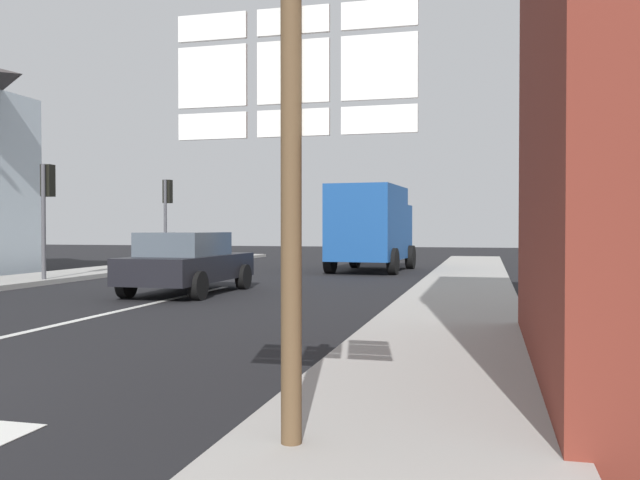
% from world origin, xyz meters
% --- Properties ---
extents(ground_plane, '(80.00, 80.00, 0.00)m').
position_xyz_m(ground_plane, '(0.00, 10.00, 0.00)').
color(ground_plane, black).
extents(sidewalk_right, '(2.39, 44.00, 0.14)m').
position_xyz_m(sidewalk_right, '(6.18, 8.00, 0.07)').
color(sidewalk_right, '#9E9B96').
rests_on(sidewalk_right, ground).
extents(lane_centre_stripe, '(0.16, 12.00, 0.01)m').
position_xyz_m(lane_centre_stripe, '(0.00, 6.00, 0.01)').
color(lane_centre_stripe, silver).
rests_on(lane_centre_stripe, ground).
extents(sedan_far, '(2.00, 4.22, 1.47)m').
position_xyz_m(sedan_far, '(-0.21, 10.14, 0.76)').
color(sedan_far, black).
rests_on(sedan_far, ground).
extents(delivery_truck, '(2.74, 5.12, 3.05)m').
position_xyz_m(delivery_truck, '(2.68, 19.21, 1.65)').
color(delivery_truck, '#19478C').
rests_on(delivery_truck, ground).
extents(route_sign_post, '(1.66, 0.14, 3.20)m').
position_xyz_m(route_sign_post, '(5.47, -0.23, 2.00)').
color(route_sign_post, brown).
rests_on(route_sign_post, ground).
extents(traffic_light_near_left, '(0.30, 0.49, 3.36)m').
position_xyz_m(traffic_light_near_left, '(-5.28, 11.77, 2.49)').
color(traffic_light_near_left, '#47474C').
rests_on(traffic_light_near_left, ground).
extents(traffic_light_far_left, '(0.30, 0.49, 3.44)m').
position_xyz_m(traffic_light_far_left, '(-5.28, 19.02, 2.55)').
color(traffic_light_far_left, '#47474C').
rests_on(traffic_light_far_left, ground).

